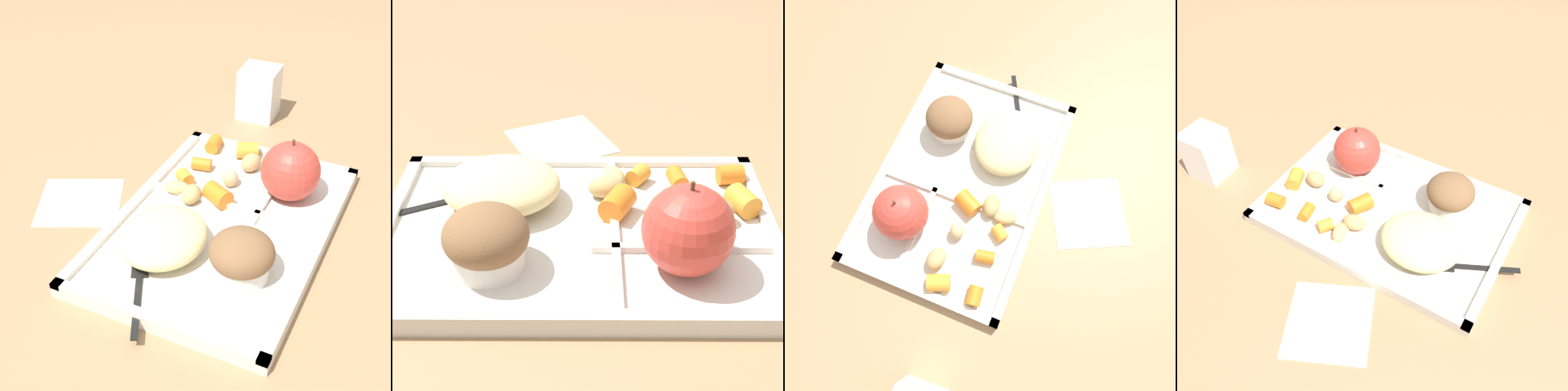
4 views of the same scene
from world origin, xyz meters
The scene contains 19 objects.
ground centered at (0.00, 0.00, 0.00)m, with size 6.00×6.00×0.00m, color #997551.
lunch_tray centered at (0.00, 0.00, 0.01)m, with size 0.39×0.26×0.02m.
green_apple centered at (-0.10, 0.06, 0.05)m, with size 0.08×0.08×0.09m.
bran_muffin centered at (0.08, 0.06, 0.04)m, with size 0.08×0.08×0.06m.
carrot_slice_back centered at (-0.11, -0.08, 0.02)m, with size 0.02×0.02×0.03m, color orange.
carrot_slice_near_corner centered at (-0.06, -0.09, 0.02)m, with size 0.02×0.02×0.02m, color orange.
carrot_slice_edge centered at (-0.04, -0.02, 0.03)m, with size 0.03×0.03×0.04m, color orange.
carrot_slice_center centered at (-0.16, -0.09, 0.02)m, with size 0.02×0.02×0.03m, color orange.
carrot_slice_diagonal centered at (-0.17, -0.03, 0.03)m, with size 0.02×0.02×0.03m, color orange.
potato_chunk_wedge centered at (-0.14, -0.01, 0.03)m, with size 0.04×0.03×0.03m, color tan.
potato_chunk_small centered at (-0.09, -0.03, 0.03)m, with size 0.02×0.02×0.03m, color tan.
potato_chunk_corner centered at (-0.04, -0.09, 0.02)m, with size 0.04×0.02×0.02m, color tan.
potato_chunk_browned centered at (-0.03, -0.06, 0.02)m, with size 0.04×0.03×0.02m, color tan.
egg_noodle_pile centered at (0.08, -0.05, 0.03)m, with size 0.12×0.11×0.04m, color beige.
meatball_side centered at (0.08, -0.04, 0.03)m, with size 0.04×0.04×0.04m, color #755B4C.
meatball_back centered at (0.09, -0.07, 0.03)m, with size 0.03×0.03×0.03m, color brown.
plastic_fork centered at (0.14, -0.04, 0.01)m, with size 0.14×0.08×0.00m.
milk_carton centered at (-0.32, -0.07, 0.04)m, with size 0.06×0.06×0.09m, color white.
paper_napkin centered at (0.03, -0.21, 0.00)m, with size 0.11×0.11×0.00m, color white.
Camera 4 is at (0.22, -0.41, 0.53)m, focal length 39.37 mm.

